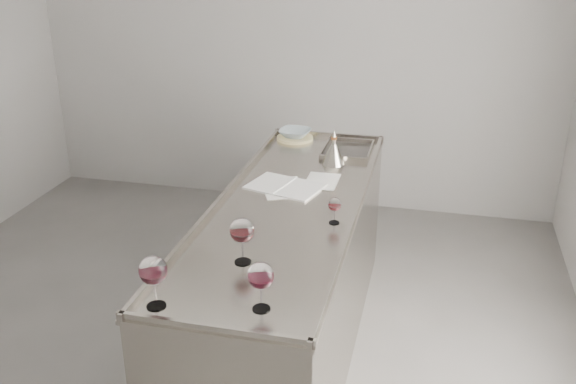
% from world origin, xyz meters
% --- Properties ---
extents(room_shell, '(4.54, 5.04, 2.84)m').
position_xyz_m(room_shell, '(0.00, 0.00, 1.40)').
color(room_shell, '#595753').
rests_on(room_shell, ground).
extents(counter, '(0.77, 2.42, 0.97)m').
position_xyz_m(counter, '(0.50, 0.30, 0.47)').
color(counter, gray).
rests_on(counter, ground).
extents(wine_glass_left, '(0.11, 0.11, 0.22)m').
position_xyz_m(wine_glass_left, '(0.23, -0.78, 1.10)').
color(wine_glass_left, white).
rests_on(wine_glass_left, counter).
extents(wine_glass_middle, '(0.11, 0.11, 0.21)m').
position_xyz_m(wine_glass_middle, '(0.45, -0.36, 1.09)').
color(wine_glass_middle, white).
rests_on(wine_glass_middle, counter).
extents(wine_glass_right, '(0.10, 0.10, 0.20)m').
position_xyz_m(wine_glass_right, '(0.63, -0.70, 1.08)').
color(wine_glass_right, white).
rests_on(wine_glass_right, counter).
extents(wine_glass_small, '(0.07, 0.07, 0.14)m').
position_xyz_m(wine_glass_small, '(0.78, 0.13, 1.04)').
color(wine_glass_small, white).
rests_on(wine_glass_small, counter).
extents(notebook, '(0.46, 0.38, 0.02)m').
position_xyz_m(notebook, '(0.42, 0.52, 0.95)').
color(notebook, white).
rests_on(notebook, counter).
extents(loose_paper_top, '(0.34, 0.39, 0.00)m').
position_xyz_m(loose_paper_top, '(0.42, 0.51, 0.94)').
color(loose_paper_top, silver).
rests_on(loose_paper_top, counter).
extents(loose_paper_under, '(0.19, 0.27, 0.00)m').
position_xyz_m(loose_paper_under, '(0.61, 0.66, 0.94)').
color(loose_paper_under, silver).
rests_on(loose_paper_under, counter).
extents(trivet, '(0.26, 0.26, 0.02)m').
position_xyz_m(trivet, '(0.28, 1.38, 0.95)').
color(trivet, beige).
rests_on(trivet, counter).
extents(ceramic_bowl, '(0.23, 0.23, 0.05)m').
position_xyz_m(ceramic_bowl, '(0.28, 1.38, 0.99)').
color(ceramic_bowl, '#94A4AC').
rests_on(ceramic_bowl, trivet).
extents(wine_funnel, '(0.15, 0.15, 0.22)m').
position_xyz_m(wine_funnel, '(0.63, 0.97, 1.01)').
color(wine_funnel, '#A7A094').
rests_on(wine_funnel, counter).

